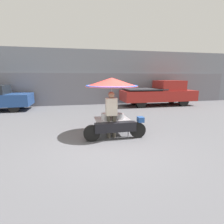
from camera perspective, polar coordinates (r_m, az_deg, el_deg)
ground_plane at (r=5.63m, az=-0.31°, el=-10.51°), size 36.00×36.00×0.00m
shopfront_building at (r=14.54m, az=-8.22°, el=11.03°), size 28.00×2.06×4.13m
vendor_motorcycle_cart at (r=6.21m, az=0.10°, el=6.78°), size 2.15×1.88×2.07m
vendor_person at (r=5.99m, az=-0.21°, el=-0.11°), size 0.38×0.22×1.62m
pickup_truck at (r=13.66m, az=15.28°, el=5.93°), size 5.48×1.97×1.85m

